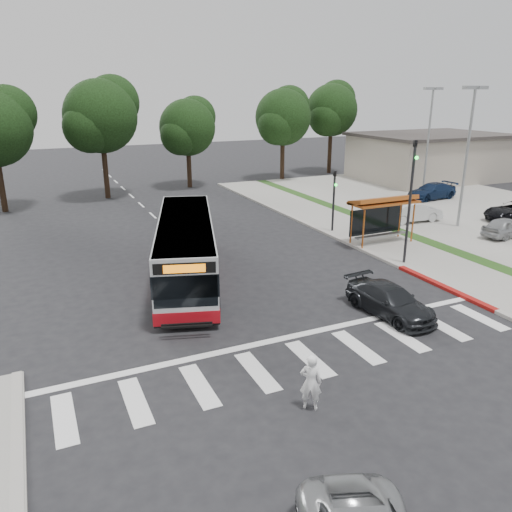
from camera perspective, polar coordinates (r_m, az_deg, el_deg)
ground at (r=21.64m, az=-0.58°, el=-5.63°), size 140.00×140.00×0.00m
sidewalk_east at (r=33.44m, az=11.17°, el=2.84°), size 4.00×40.00×0.12m
curb_east at (r=32.34m, az=8.28°, el=2.50°), size 0.30×40.00×0.15m
curb_east_red at (r=24.98m, az=20.67°, el=-3.33°), size 0.32×6.00×0.15m
parking_lot at (r=42.74m, az=22.89°, el=5.08°), size 18.00×36.00×0.10m
commercial_building at (r=55.63m, az=19.15°, el=10.53°), size 14.00×10.00×4.40m
building_roof_cap at (r=55.40m, az=19.41°, el=12.93°), size 14.60×10.60×0.30m
crosswalk_ladder at (r=17.68m, az=6.16°, el=-11.58°), size 18.00×2.60×0.01m
bus_shelter at (r=30.54m, az=14.26°, el=5.59°), size 4.20×1.60×2.86m
traffic_signal_ne_tall at (r=26.79m, az=17.28°, el=6.94°), size 0.18×0.37×6.50m
traffic_signal_ne_short at (r=32.50m, az=8.90°, el=6.91°), size 0.18×0.37×4.00m
lot_light_front at (r=35.57m, az=23.16°, el=12.25°), size 1.90×0.35×9.01m
lot_light_mid at (r=46.85m, az=19.22°, el=13.82°), size 1.90×0.35×9.01m
tree_ne_a at (r=52.11m, az=3.15°, el=15.66°), size 6.16×5.74×9.30m
tree_ne_b at (r=57.34m, az=8.67°, el=16.26°), size 6.16×5.74×10.02m
tree_north_a at (r=44.61m, az=-17.27°, el=15.14°), size 6.60×6.15×10.17m
tree_north_b at (r=48.35m, az=-7.79°, el=14.45°), size 5.72×5.33×8.43m
transit_bus at (r=24.28m, az=-7.98°, el=0.66°), size 5.79×11.78×2.98m
pedestrian at (r=14.80m, az=6.28°, el=-14.15°), size 0.75×0.70×1.73m
dark_sedan at (r=21.25m, az=15.06°, el=-4.95°), size 2.10×4.40×1.24m
parked_car_0 at (r=34.92m, az=26.71°, el=2.99°), size 3.81×1.95×1.24m
parked_car_1 at (r=36.56m, az=17.45°, el=4.84°), size 4.29×1.78×1.38m
parked_car_3 at (r=44.96m, az=19.44°, el=7.01°), size 4.71×2.20×1.33m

